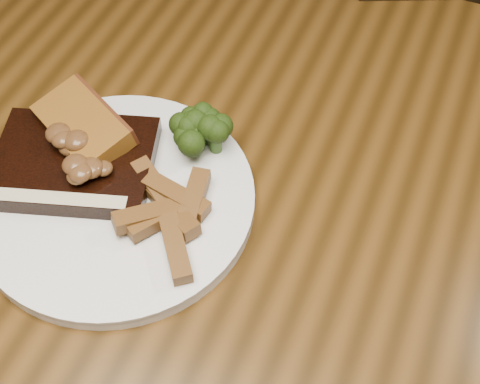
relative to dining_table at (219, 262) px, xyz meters
The scene contains 9 objects.
dining_table is the anchor object (origin of this frame).
chair_far 0.65m from the dining_table, 73.27° to the left, with size 0.59×0.59×0.95m.
plate 0.14m from the dining_table, 164.96° to the right, with size 0.29×0.29×0.01m, color white.
steak 0.20m from the dining_table, behind, with size 0.16×0.12×0.02m, color black.
steak_bone 0.21m from the dining_table, 156.31° to the right, with size 0.17×0.02×0.02m, color beige.
mushroom_pile 0.21m from the dining_table, behind, with size 0.07×0.07×0.03m, color brown, non-canonical shape.
garlic_bread 0.20m from the dining_table, behind, with size 0.11×0.06×0.02m, color brown.
potato_wedges 0.12m from the dining_table, 123.60° to the right, with size 0.09×0.09×0.02m, color brown, non-canonical shape.
broccoli_cluster 0.14m from the dining_table, 119.63° to the left, with size 0.08×0.08×0.04m, color #22380C, non-canonical shape.
Camera 1 is at (0.17, -0.35, 1.31)m, focal length 50.00 mm.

